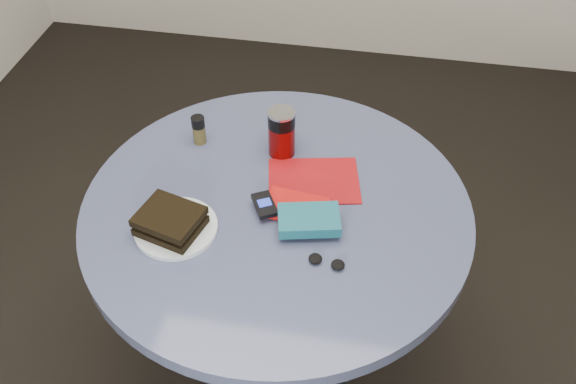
% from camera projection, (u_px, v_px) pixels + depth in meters
% --- Properties ---
extents(ground, '(4.00, 4.00, 0.00)m').
position_uv_depth(ground, '(279.00, 361.00, 2.16)').
color(ground, black).
rests_on(ground, ground).
extents(table, '(1.00, 1.00, 0.75)m').
position_uv_depth(table, '(277.00, 247.00, 1.75)').
color(table, black).
rests_on(table, ground).
extents(plate, '(0.24, 0.24, 0.01)m').
position_uv_depth(plate, '(176.00, 228.00, 1.57)').
color(plate, white).
rests_on(plate, table).
extents(sandwich, '(0.17, 0.16, 0.05)m').
position_uv_depth(sandwich, '(170.00, 221.00, 1.55)').
color(sandwich, black).
rests_on(sandwich, plate).
extents(soda_can, '(0.08, 0.08, 0.14)m').
position_uv_depth(soda_can, '(282.00, 133.00, 1.74)').
color(soda_can, '#5D0504').
rests_on(soda_can, table).
extents(pepper_grinder, '(0.04, 0.04, 0.09)m').
position_uv_depth(pepper_grinder, '(199.00, 130.00, 1.79)').
color(pepper_grinder, '#4D4421').
rests_on(pepper_grinder, table).
extents(magazine, '(0.27, 0.22, 0.00)m').
position_uv_depth(magazine, '(314.00, 181.00, 1.70)').
color(magazine, maroon).
rests_on(magazine, table).
extents(red_book, '(0.17, 0.12, 0.01)m').
position_uv_depth(red_book, '(296.00, 207.00, 1.62)').
color(red_book, '#B3100E').
rests_on(red_book, magazine).
extents(novel, '(0.17, 0.13, 0.03)m').
position_uv_depth(novel, '(309.00, 220.00, 1.56)').
color(novel, '#155567').
rests_on(novel, red_book).
extents(mp3_player, '(0.08, 0.10, 0.02)m').
position_uv_depth(mp3_player, '(265.00, 205.00, 1.61)').
color(mp3_player, black).
rests_on(mp3_player, red_book).
extents(headphones, '(0.09, 0.05, 0.02)m').
position_uv_depth(headphones, '(327.00, 262.00, 1.49)').
color(headphones, black).
rests_on(headphones, table).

